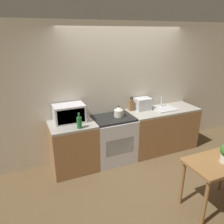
# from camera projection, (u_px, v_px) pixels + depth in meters

# --- Properties ---
(ground_plane) EXTENTS (16.00, 16.00, 0.00)m
(ground_plane) POSITION_uv_depth(u_px,v_px,m) (144.00, 171.00, 4.00)
(ground_plane) COLOR brown
(wall_back) EXTENTS (10.00, 0.06, 2.60)m
(wall_back) POSITION_uv_depth(u_px,v_px,m) (123.00, 91.00, 4.37)
(wall_back) COLOR beige
(wall_back) RESTS_ON ground_plane
(counter_left_run) EXTENTS (0.79, 0.62, 0.90)m
(counter_left_run) POSITION_uv_depth(u_px,v_px,m) (74.00, 147.00, 3.94)
(counter_left_run) COLOR olive
(counter_left_run) RESTS_ON ground_plane
(counter_right_run) EXTENTS (1.49, 0.62, 0.90)m
(counter_right_run) POSITION_uv_depth(u_px,v_px,m) (162.00, 129.00, 4.66)
(counter_right_run) COLOR olive
(counter_right_run) RESTS_ON ground_plane
(stove_range) EXTENTS (0.78, 0.62, 0.90)m
(stove_range) POSITION_uv_depth(u_px,v_px,m) (113.00, 139.00, 4.24)
(stove_range) COLOR silver
(stove_range) RESTS_ON ground_plane
(kettle) EXTENTS (0.18, 0.18, 0.21)m
(kettle) POSITION_uv_depth(u_px,v_px,m) (119.00, 112.00, 4.10)
(kettle) COLOR beige
(kettle) RESTS_ON stove_range
(microwave) EXTENTS (0.54, 0.34, 0.32)m
(microwave) POSITION_uv_depth(u_px,v_px,m) (69.00, 113.00, 3.83)
(microwave) COLOR silver
(microwave) RESTS_ON counter_left_run
(bottle) EXTENTS (0.08, 0.08, 0.27)m
(bottle) POSITION_uv_depth(u_px,v_px,m) (79.00, 122.00, 3.59)
(bottle) COLOR #1E662D
(bottle) RESTS_ON counter_left_run
(knife_block) EXTENTS (0.09, 0.07, 0.29)m
(knife_block) POSITION_uv_depth(u_px,v_px,m) (131.00, 105.00, 4.40)
(knife_block) COLOR brown
(knife_block) RESTS_ON counter_right_run
(toaster_oven) EXTENTS (0.31, 0.24, 0.24)m
(toaster_oven) POSITION_uv_depth(u_px,v_px,m) (143.00, 104.00, 4.46)
(toaster_oven) COLOR silver
(toaster_oven) RESTS_ON counter_right_run
(sink_basin) EXTENTS (0.46, 0.38, 0.24)m
(sink_basin) POSITION_uv_depth(u_px,v_px,m) (165.00, 108.00, 4.52)
(sink_basin) COLOR silver
(sink_basin) RESTS_ON counter_right_run
(dining_table) EXTENTS (0.91, 0.55, 0.75)m
(dining_table) POSITION_uv_depth(u_px,v_px,m) (218.00, 168.00, 3.00)
(dining_table) COLOR brown
(dining_table) RESTS_ON ground_plane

